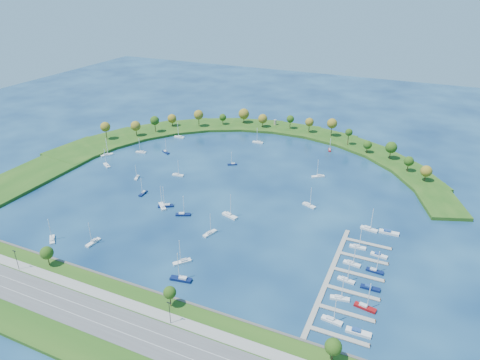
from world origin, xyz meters
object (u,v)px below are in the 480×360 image
at_px(moored_boat_6, 141,152).
at_px(docked_boat_1, 358,332).
at_px(moored_boat_0, 232,164).
at_px(moored_boat_7, 166,152).
at_px(moored_boat_10, 230,215).
at_px(moored_boat_9, 162,206).
at_px(docked_boat_2, 340,298).
at_px(moored_boat_3, 179,137).
at_px(moored_boat_16, 182,261).
at_px(docked_boat_4, 346,279).
at_px(moored_boat_18, 137,177).
at_px(moored_boat_14, 178,175).
at_px(moored_boat_21, 210,233).
at_px(moored_boat_17, 52,239).
at_px(dock_system, 345,281).
at_px(moored_boat_5, 330,149).
at_px(moored_boat_13, 309,205).
at_px(docked_boat_11, 389,232).
at_px(moored_boat_20, 107,165).
at_px(docked_boat_7, 375,270).
at_px(docked_boat_3, 365,307).
at_px(moored_boat_15, 318,176).
at_px(moored_boat_4, 166,205).
at_px(moored_boat_1, 143,193).
at_px(docked_boat_8, 358,246).
at_px(docked_boat_5, 370,288).
at_px(docked_boat_10, 369,228).
at_px(moored_boat_8, 93,242).
at_px(moored_boat_12, 183,214).
at_px(docked_boat_0, 332,320).
at_px(harbor_tower, 275,122).
at_px(moored_boat_19, 181,279).

distance_m(moored_boat_6, docked_boat_1, 213.57).
bearing_deg(moored_boat_0, moored_boat_7, -30.56).
bearing_deg(moored_boat_10, moored_boat_9, -152.82).
bearing_deg(moored_boat_9, docked_boat_2, -154.00).
distance_m(moored_boat_3, moored_boat_16, 168.55).
bearing_deg(docked_boat_4, moored_boat_18, 169.13).
relative_size(moored_boat_10, moored_boat_14, 1.25).
bearing_deg(moored_boat_21, moored_boat_17, 136.34).
bearing_deg(dock_system, moored_boat_6, 153.32).
bearing_deg(moored_boat_5, moored_boat_13, 172.01).
xyz_separation_m(moored_boat_3, docked_boat_4, (161.27, -124.83, -0.04)).
distance_m(moored_boat_10, moored_boat_21, 20.21).
relative_size(moored_boat_7, docked_boat_11, 1.16).
relative_size(moored_boat_20, docked_boat_7, 1.11).
bearing_deg(docked_boat_3, moored_boat_17, -165.08).
xyz_separation_m(moored_boat_15, moored_boat_20, (-138.75, -42.97, 0.01)).
bearing_deg(moored_boat_20, moored_boat_9, -174.12).
bearing_deg(moored_boat_17, moored_boat_13, -97.16).
bearing_deg(moored_boat_4, moored_boat_1, -49.77).
xyz_separation_m(moored_boat_17, moored_boat_20, (-35.92, 84.56, 0.02)).
relative_size(moored_boat_3, docked_boat_8, 1.09).
bearing_deg(docked_boat_1, docked_boat_5, 89.09).
height_order(moored_boat_17, moored_boat_21, moored_boat_17).
bearing_deg(moored_boat_20, docked_boat_10, -150.90).
xyz_separation_m(moored_boat_5, moored_boat_18, (-103.71, -99.80, 0.00)).
xyz_separation_m(moored_boat_4, moored_boat_13, (75.14, 34.39, -0.02)).
bearing_deg(docked_boat_2, moored_boat_15, 99.26).
bearing_deg(moored_boat_9, moored_boat_21, -156.18).
distance_m(moored_boat_18, docked_boat_11, 158.96).
height_order(moored_boat_17, moored_boat_18, moored_boat_17).
bearing_deg(moored_boat_9, moored_boat_6, -2.55).
height_order(moored_boat_8, docked_boat_5, moored_boat_8).
relative_size(moored_boat_8, moored_boat_16, 0.98).
distance_m(moored_boat_7, moored_boat_12, 94.33).
distance_m(docked_boat_0, docked_boat_7, 39.68).
relative_size(moored_boat_12, docked_boat_10, 0.93).
distance_m(docked_boat_7, docked_boat_11, 35.37).
bearing_deg(docked_boat_3, moored_boat_21, 173.92).
distance_m(moored_boat_0, docked_boat_1, 163.47).
bearing_deg(harbor_tower, moored_boat_19, -81.08).
distance_m(moored_boat_5, moored_boat_19, 178.52).
bearing_deg(docked_boat_2, moored_boat_13, 105.23).
height_order(harbor_tower, moored_boat_12, moored_boat_12).
relative_size(moored_boat_7, moored_boat_19, 0.81).
xyz_separation_m(moored_boat_19, docked_boat_2, (66.15, 16.45, -0.08)).
relative_size(moored_boat_1, moored_boat_9, 0.81).
height_order(moored_boat_8, docked_boat_2, moored_boat_8).
xyz_separation_m(harbor_tower, moored_boat_9, (-10.59, -159.52, -3.38)).
xyz_separation_m(moored_boat_9, moored_boat_14, (-14.22, 40.02, -0.06)).
bearing_deg(docked_boat_5, moored_boat_19, -160.33).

